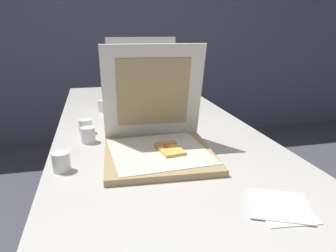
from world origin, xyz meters
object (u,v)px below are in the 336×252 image
pizza_box_front (158,140)px  cup_white_far (103,106)px  cup_white_near_center (88,135)px  cup_white_near_left (61,162)px  table (155,138)px  napkin_pile (281,208)px  cup_white_mid (85,126)px  pizza_box_middle (147,107)px

pizza_box_front → cup_white_far: pizza_box_front is taller
cup_white_near_center → cup_white_near_left: bearing=-108.1°
pizza_box_front → cup_white_near_left: (-0.32, -0.06, -0.02)m
cup_white_near_center → cup_white_far: bearing=81.0°
table → napkin_pile: napkin_pile is taller
pizza_box_front → cup_white_near_center: (-0.24, 0.19, -0.02)m
table → cup_white_mid: 0.32m
table → cup_white_mid: (-0.31, 0.00, 0.08)m
pizza_box_front → table: bearing=83.9°
cup_white_mid → cup_white_far: (0.09, 0.36, 0.00)m
cup_white_near_left → cup_white_far: 0.74m
napkin_pile → cup_white_mid: bearing=123.9°
cup_white_mid → cup_white_far: size_ratio=1.00×
table → cup_white_near_center: size_ratio=36.01×
cup_white_mid → cup_white_far: 0.37m
cup_white_near_left → cup_white_far: bearing=77.8°
cup_white_near_center → cup_white_mid: bearing=95.6°
cup_white_near_center → cup_white_near_left: same height
cup_white_near_left → napkin_pile: cup_white_near_left is taller
pizza_box_middle → cup_white_far: 0.28m
table → napkin_pile: bearing=-76.0°
cup_white_near_center → cup_white_far: 0.48m
pizza_box_front → napkin_pile: size_ratio=2.03×
table → cup_white_near_left: cup_white_near_left is taller
napkin_pile → cup_white_far: bearing=110.2°
cup_white_near_left → cup_white_far: size_ratio=1.00×
table → pizza_box_front: 0.32m
table → pizza_box_front: (-0.05, -0.30, 0.10)m
cup_white_near_left → napkin_pile: bearing=-32.8°
pizza_box_front → napkin_pile: 0.48m
napkin_pile → pizza_box_middle: bearing=101.8°
cup_white_mid → napkin_pile: (0.49, -0.72, -0.03)m
pizza_box_middle → cup_white_mid: bearing=-146.0°
cup_white_far → cup_white_near_left: bearing=-102.2°
table → cup_white_mid: bearing=179.9°
cup_white_far → napkin_pile: (0.40, -1.08, -0.03)m
table → pizza_box_middle: size_ratio=4.72×
cup_white_near_left → cup_white_far: same height
pizza_box_front → cup_white_mid: bearing=133.3°
pizza_box_middle → napkin_pile: 0.92m
pizza_box_front → pizza_box_middle: pizza_box_middle is taller
table → cup_white_near_center: bearing=-158.3°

